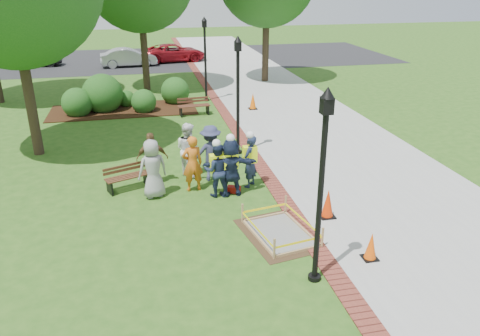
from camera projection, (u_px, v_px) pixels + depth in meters
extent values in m
plane|color=#285116|center=(231.00, 220.00, 12.69)|extent=(100.00, 100.00, 0.00)
cube|color=#9E9E99|center=(292.00, 112.00, 22.69)|extent=(6.00, 60.00, 0.02)
cube|color=maroon|center=(226.00, 115.00, 22.05)|extent=(0.50, 60.00, 0.03)
cube|color=#381E0F|center=(124.00, 110.00, 22.92)|extent=(7.00, 3.00, 0.05)
cube|color=black|center=(165.00, 59.00, 37.06)|extent=(36.00, 12.00, 0.01)
cube|color=#47331E|center=(280.00, 234.00, 11.99)|extent=(2.09, 2.57, 0.01)
cube|color=gray|center=(280.00, 234.00, 11.98)|extent=(1.50, 1.99, 0.04)
cube|color=tan|center=(280.00, 233.00, 11.97)|extent=(1.64, 2.13, 0.08)
cube|color=tan|center=(280.00, 225.00, 11.88)|extent=(1.68, 2.16, 0.55)
cube|color=yellow|center=(280.00, 224.00, 11.87)|extent=(1.62, 2.10, 0.06)
cube|color=brown|center=(128.00, 176.00, 14.36)|extent=(1.44, 0.89, 0.04)
cube|color=brown|center=(125.00, 168.00, 14.45)|extent=(1.30, 0.55, 0.22)
cube|color=black|center=(129.00, 183.00, 14.44)|extent=(1.34, 0.89, 0.41)
cube|color=#562D1D|center=(194.00, 106.00, 21.98)|extent=(1.53, 0.57, 0.04)
cube|color=#562D1D|center=(193.00, 100.00, 22.10)|extent=(1.49, 0.18, 0.24)
cube|color=black|center=(194.00, 111.00, 22.07)|extent=(1.39, 0.62, 0.44)
cube|color=black|center=(370.00, 258.00, 10.94)|extent=(0.35, 0.35, 0.05)
cone|color=#F45307|center=(371.00, 245.00, 10.80)|extent=(0.28, 0.28, 0.65)
cube|color=black|center=(327.00, 216.00, 12.83)|extent=(0.42, 0.42, 0.05)
cone|color=red|center=(328.00, 203.00, 12.67)|extent=(0.33, 0.33, 0.77)
cube|color=black|center=(253.00, 109.00, 23.09)|extent=(0.41, 0.41, 0.05)
cone|color=#F26107|center=(253.00, 101.00, 22.94)|extent=(0.32, 0.32, 0.75)
cube|color=#A6120C|center=(234.00, 189.00, 14.26)|extent=(0.45, 0.36, 0.20)
cylinder|color=black|center=(320.00, 201.00, 9.50)|extent=(0.12, 0.12, 3.80)
cube|color=black|center=(327.00, 106.00, 8.73)|extent=(0.22, 0.22, 0.32)
cone|color=black|center=(328.00, 92.00, 8.63)|extent=(0.28, 0.28, 0.22)
cylinder|color=black|center=(314.00, 277.00, 10.20)|extent=(0.28, 0.28, 0.10)
cylinder|color=black|center=(238.00, 103.00, 16.72)|extent=(0.12, 0.12, 3.80)
cube|color=black|center=(238.00, 46.00, 15.95)|extent=(0.22, 0.22, 0.32)
cone|color=black|center=(238.00, 39.00, 15.86)|extent=(0.28, 0.28, 0.22)
cylinder|color=black|center=(238.00, 152.00, 17.43)|extent=(0.28, 0.28, 0.10)
cylinder|color=black|center=(205.00, 65.00, 23.94)|extent=(0.12, 0.12, 3.80)
cube|color=black|center=(204.00, 24.00, 23.17)|extent=(0.22, 0.22, 0.32)
cone|color=black|center=(204.00, 19.00, 23.08)|extent=(0.28, 0.28, 0.22)
cylinder|color=black|center=(206.00, 100.00, 24.65)|extent=(0.28, 0.28, 0.10)
cylinder|color=#3D2D1E|center=(28.00, 86.00, 16.41)|extent=(0.36, 0.36, 5.08)
cylinder|color=#3D2D1E|center=(144.00, 45.00, 26.05)|extent=(0.38, 0.38, 5.07)
cylinder|color=#3D2D1E|center=(266.00, 40.00, 28.28)|extent=(0.40, 0.40, 5.04)
sphere|color=#164D17|center=(79.00, 115.00, 22.12)|extent=(1.42, 1.42, 1.42)
sphere|color=#164D17|center=(104.00, 111.00, 22.90)|extent=(1.94, 1.94, 1.94)
sphere|color=#164D17|center=(145.00, 112.00, 22.67)|extent=(1.20, 1.20, 1.20)
sphere|color=#164D17|center=(176.00, 103.00, 24.25)|extent=(1.46, 1.46, 1.46)
sphere|color=#164D17|center=(127.00, 106.00, 23.64)|extent=(0.87, 0.87, 0.87)
imported|color=gray|center=(153.00, 169.00, 13.70)|extent=(0.66, 0.52, 1.78)
imported|color=orange|center=(192.00, 164.00, 14.12)|extent=(0.60, 0.43, 1.75)
imported|color=white|center=(188.00, 149.00, 15.22)|extent=(0.64, 0.68, 1.79)
imported|color=brown|center=(152.00, 158.00, 14.63)|extent=(0.55, 0.36, 1.68)
imported|color=#303455|center=(211.00, 153.00, 14.85)|extent=(0.59, 0.38, 1.82)
imported|color=#17253D|center=(231.00, 167.00, 13.80)|extent=(0.57, 0.37, 1.79)
cube|color=#E2FF15|center=(231.00, 159.00, 13.71)|extent=(0.42, 0.26, 0.52)
sphere|color=white|center=(231.00, 138.00, 13.45)|extent=(0.25, 0.25, 0.25)
imported|color=#191D43|center=(250.00, 161.00, 14.42)|extent=(0.60, 0.63, 1.66)
cube|color=#E2FF15|center=(250.00, 154.00, 14.33)|extent=(0.42, 0.26, 0.52)
sphere|color=white|center=(250.00, 135.00, 14.09)|extent=(0.25, 0.25, 0.25)
imported|color=#1B2F46|center=(217.00, 170.00, 13.80)|extent=(0.55, 0.38, 1.64)
cube|color=#E2FF15|center=(217.00, 163.00, 13.71)|extent=(0.42, 0.26, 0.52)
sphere|color=white|center=(216.00, 143.00, 13.48)|extent=(0.25, 0.25, 0.25)
imported|color=#29282B|center=(35.00, 66.00, 33.96)|extent=(2.08, 4.51, 1.45)
imported|color=#A0A0A4|center=(129.00, 66.00, 33.87)|extent=(2.27, 4.49, 1.42)
imported|color=maroon|center=(174.00, 61.00, 35.82)|extent=(2.50, 4.64, 1.44)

